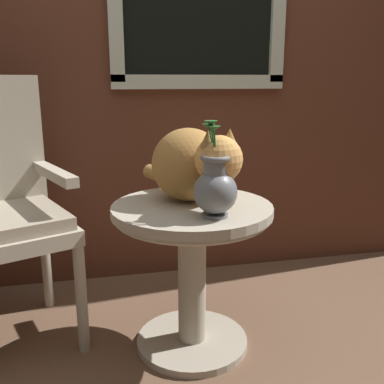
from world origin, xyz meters
name	(u,v)px	position (x,y,z in m)	size (l,w,h in m)	color
ground_plane	(180,358)	(0.00, 0.00, 0.00)	(6.00, 6.00, 0.00)	brown
back_wall	(148,26)	(0.01, 0.82, 1.31)	(4.00, 0.07, 2.60)	#562D1E
wicker_side_table	(192,249)	(0.06, 0.08, 0.41)	(0.61, 0.61, 0.59)	#B2A893
cat	(192,164)	(0.08, 0.13, 0.74)	(0.37, 0.60, 0.29)	#AD7A3D
pewter_vase_with_ivy	(215,187)	(0.11, -0.08, 0.70)	(0.15, 0.15, 0.33)	slate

